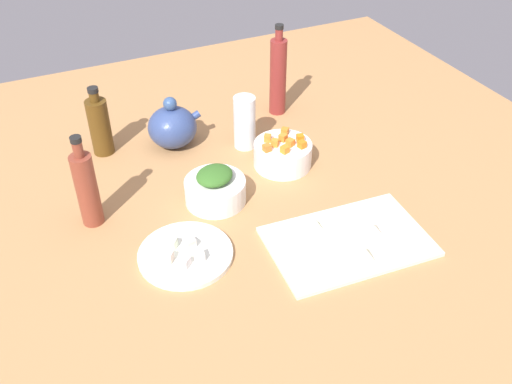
# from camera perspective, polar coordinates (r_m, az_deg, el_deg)

# --- Properties ---
(tabletop) EXTENTS (1.90, 1.90, 0.03)m
(tabletop) POSITION_cam_1_polar(r_m,az_deg,el_deg) (1.38, 0.00, -2.14)
(tabletop) COLOR #AE7C4C
(tabletop) RESTS_ON ground
(cutting_board) EXTENTS (0.37, 0.25, 0.01)m
(cutting_board) POSITION_cam_1_polar(r_m,az_deg,el_deg) (1.29, 9.16, -4.89)
(cutting_board) COLOR silver
(cutting_board) RESTS_ON tabletop
(plate_tofu) EXTENTS (0.21, 0.21, 0.01)m
(plate_tofu) POSITION_cam_1_polar(r_m,az_deg,el_deg) (1.25, -7.03, -6.19)
(plate_tofu) COLOR white
(plate_tofu) RESTS_ON tabletop
(bowl_greens) EXTENTS (0.15, 0.15, 0.06)m
(bowl_greens) POSITION_cam_1_polar(r_m,az_deg,el_deg) (1.38, -4.07, 0.11)
(bowl_greens) COLOR white
(bowl_greens) RESTS_ON tabletop
(bowl_carrots) EXTENTS (0.15, 0.15, 0.06)m
(bowl_carrots) POSITION_cam_1_polar(r_m,az_deg,el_deg) (1.50, 2.67, 3.76)
(bowl_carrots) COLOR white
(bowl_carrots) RESTS_ON tabletop
(teapot) EXTENTS (0.15, 0.13, 0.15)m
(teapot) POSITION_cam_1_polar(r_m,az_deg,el_deg) (1.58, -8.32, 6.47)
(teapot) COLOR navy
(teapot) RESTS_ON tabletop
(bottle_0) EXTENTS (0.05, 0.05, 0.23)m
(bottle_0) POSITION_cam_1_polar(r_m,az_deg,el_deg) (1.33, -16.52, 0.39)
(bottle_0) COLOR brown
(bottle_0) RESTS_ON tabletop
(bottle_1) EXTENTS (0.05, 0.05, 0.27)m
(bottle_1) POSITION_cam_1_polar(r_m,az_deg,el_deg) (1.70, 2.21, 11.51)
(bottle_1) COLOR maroon
(bottle_1) RESTS_ON tabletop
(bottle_2) EXTENTS (0.06, 0.06, 0.19)m
(bottle_2) POSITION_cam_1_polar(r_m,az_deg,el_deg) (1.58, -15.32, 6.40)
(bottle_2) COLOR #523612
(bottle_2) RESTS_ON tabletop
(drinking_glass_0) EXTENTS (0.06, 0.06, 0.15)m
(drinking_glass_0) POSITION_cam_1_polar(r_m,az_deg,el_deg) (1.56, -1.14, 6.95)
(drinking_glass_0) COLOR white
(drinking_glass_0) RESTS_ON tabletop
(carrot_cube_0) EXTENTS (0.03, 0.03, 0.02)m
(carrot_cube_0) POSITION_cam_1_polar(r_m,az_deg,el_deg) (1.52, 2.89, 6.06)
(carrot_cube_0) COLOR orange
(carrot_cube_0) RESTS_ON bowl_carrots
(carrot_cube_1) EXTENTS (0.02, 0.02, 0.02)m
(carrot_cube_1) POSITION_cam_1_polar(r_m,az_deg,el_deg) (1.47, 3.44, 4.95)
(carrot_cube_1) COLOR orange
(carrot_cube_1) RESTS_ON bowl_carrots
(carrot_cube_2) EXTENTS (0.02, 0.02, 0.02)m
(carrot_cube_2) POSITION_cam_1_polar(r_m,az_deg,el_deg) (1.49, 1.16, 5.40)
(carrot_cube_2) COLOR orange
(carrot_cube_2) RESTS_ON bowl_carrots
(carrot_cube_3) EXTENTS (0.02, 0.02, 0.02)m
(carrot_cube_3) POSITION_cam_1_polar(r_m,az_deg,el_deg) (1.45, 2.89, 4.25)
(carrot_cube_3) COLOR orange
(carrot_cube_3) RESTS_ON bowl_carrots
(carrot_cube_4) EXTENTS (0.03, 0.03, 0.02)m
(carrot_cube_4) POSITION_cam_1_polar(r_m,az_deg,el_deg) (1.47, 1.89, 4.92)
(carrot_cube_4) COLOR orange
(carrot_cube_4) RESTS_ON bowl_carrots
(carrot_cube_5) EXTENTS (0.02, 0.02, 0.02)m
(carrot_cube_5) POSITION_cam_1_polar(r_m,az_deg,el_deg) (1.49, 4.42, 5.39)
(carrot_cube_5) COLOR orange
(carrot_cube_5) RESTS_ON bowl_carrots
(carrot_cube_6) EXTENTS (0.02, 0.02, 0.02)m
(carrot_cube_6) POSITION_cam_1_polar(r_m,az_deg,el_deg) (1.45, 1.10, 4.42)
(carrot_cube_6) COLOR orange
(carrot_cube_6) RESTS_ON bowl_carrots
(carrot_cube_7) EXTENTS (0.02, 0.02, 0.02)m
(carrot_cube_7) POSITION_cam_1_polar(r_m,az_deg,el_deg) (1.49, 2.71, 5.45)
(carrot_cube_7) COLOR orange
(carrot_cube_7) RESTS_ON bowl_carrots
(carrot_cube_8) EXTENTS (0.02, 0.02, 0.02)m
(carrot_cube_8) POSITION_cam_1_polar(r_m,az_deg,el_deg) (1.47, 4.61, 4.75)
(carrot_cube_8) COLOR orange
(carrot_cube_8) RESTS_ON bowl_carrots
(chopped_greens_mound) EXTENTS (0.12, 0.12, 0.03)m
(chopped_greens_mound) POSITION_cam_1_polar(r_m,az_deg,el_deg) (1.35, -4.16, 1.66)
(chopped_greens_mound) COLOR #356624
(chopped_greens_mound) RESTS_ON bowl_greens
(tofu_cube_0) EXTENTS (0.02, 0.02, 0.02)m
(tofu_cube_0) POSITION_cam_1_polar(r_m,az_deg,el_deg) (1.22, -5.70, -6.34)
(tofu_cube_0) COLOR white
(tofu_cube_0) RESTS_ON plate_tofu
(tofu_cube_1) EXTENTS (0.03, 0.03, 0.02)m
(tofu_cube_1) POSITION_cam_1_polar(r_m,az_deg,el_deg) (1.25, -6.64, -5.07)
(tofu_cube_1) COLOR white
(tofu_cube_1) RESTS_ON plate_tofu
(tofu_cube_2) EXTENTS (0.03, 0.03, 0.02)m
(tofu_cube_2) POSITION_cam_1_polar(r_m,az_deg,el_deg) (1.23, -8.80, -6.38)
(tofu_cube_2) COLOR #FCE1CA
(tofu_cube_2) RESTS_ON plate_tofu
(tofu_cube_3) EXTENTS (0.03, 0.03, 0.02)m
(tofu_cube_3) POSITION_cam_1_polar(r_m,az_deg,el_deg) (1.21, -7.18, -6.94)
(tofu_cube_3) COLOR white
(tofu_cube_3) RESTS_ON plate_tofu
(tofu_cube_4) EXTENTS (0.03, 0.03, 0.02)m
(tofu_cube_4) POSITION_cam_1_polar(r_m,az_deg,el_deg) (1.26, -8.41, -5.06)
(tofu_cube_4) COLOR white
(tofu_cube_4) RESTS_ON plate_tofu
(dumpling_0) EXTENTS (0.06, 0.06, 0.02)m
(dumpling_0) POSITION_cam_1_polar(r_m,az_deg,el_deg) (1.31, 11.54, -3.55)
(dumpling_0) COLOR beige
(dumpling_0) RESTS_ON cutting_board
(dumpling_1) EXTENTS (0.06, 0.07, 0.03)m
(dumpling_1) POSITION_cam_1_polar(r_m,az_deg,el_deg) (1.24, 10.70, -5.98)
(dumpling_1) COLOR beige
(dumpling_1) RESTS_ON cutting_board
(dumpling_2) EXTENTS (0.06, 0.06, 0.03)m
(dumpling_2) POSITION_cam_1_polar(r_m,az_deg,el_deg) (1.30, 5.90, -3.23)
(dumpling_2) COLOR beige
(dumpling_2) RESTS_ON cutting_board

